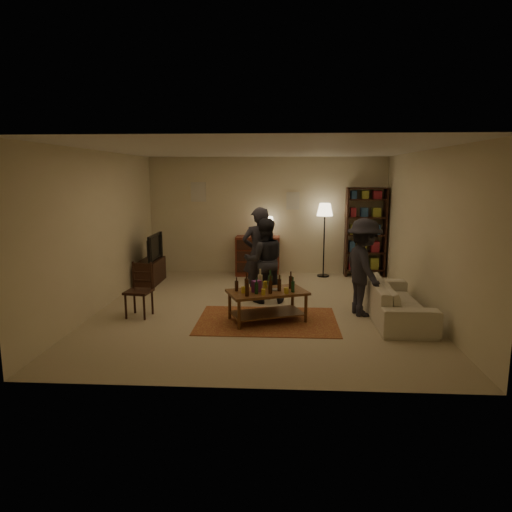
# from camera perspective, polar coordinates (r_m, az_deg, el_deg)

# --- Properties ---
(floor) EXTENTS (6.00, 6.00, 0.00)m
(floor) POSITION_cam_1_polar(r_m,az_deg,el_deg) (7.97, 0.57, -6.62)
(floor) COLOR #C6B793
(floor) RESTS_ON ground
(room_shell) EXTENTS (6.00, 6.00, 6.00)m
(room_shell) POSITION_cam_1_polar(r_m,az_deg,el_deg) (10.66, -2.14, 7.53)
(room_shell) COLOR beige
(room_shell) RESTS_ON ground
(rug) EXTENTS (2.20, 1.50, 0.01)m
(rug) POSITION_cam_1_polar(r_m,az_deg,el_deg) (7.33, 1.41, -8.09)
(rug) COLOR maroon
(rug) RESTS_ON ground
(coffee_table) EXTENTS (1.37, 1.06, 0.83)m
(coffee_table) POSITION_cam_1_polar(r_m,az_deg,el_deg) (7.21, 1.35, -4.91)
(coffee_table) COLOR brown
(coffee_table) RESTS_ON ground
(dining_chair) EXTENTS (0.44, 0.44, 0.91)m
(dining_chair) POSITION_cam_1_polar(r_m,az_deg,el_deg) (7.72, -14.30, -3.86)
(dining_chair) COLOR #321910
(dining_chair) RESTS_ON ground
(tv_stand) EXTENTS (0.40, 1.00, 1.06)m
(tv_stand) POSITION_cam_1_polar(r_m,az_deg,el_deg) (10.02, -13.02, -1.13)
(tv_stand) COLOR #321910
(tv_stand) RESTS_ON ground
(dresser) EXTENTS (1.00, 0.50, 1.36)m
(dresser) POSITION_cam_1_polar(r_m,az_deg,el_deg) (10.51, 0.25, 0.16)
(dresser) COLOR maroon
(dresser) RESTS_ON ground
(bookshelf) EXTENTS (0.90, 0.34, 2.02)m
(bookshelf) POSITION_cam_1_polar(r_m,az_deg,el_deg) (10.65, 13.51, 3.04)
(bookshelf) COLOR #321910
(bookshelf) RESTS_ON ground
(floor_lamp) EXTENTS (0.36, 0.36, 1.67)m
(floor_lamp) POSITION_cam_1_polar(r_m,az_deg,el_deg) (10.36, 8.59, 5.13)
(floor_lamp) COLOR black
(floor_lamp) RESTS_ON ground
(sofa) EXTENTS (0.81, 2.08, 0.61)m
(sofa) POSITION_cam_1_polar(r_m,az_deg,el_deg) (7.72, 17.04, -5.30)
(sofa) COLOR beige
(sofa) RESTS_ON ground
(person_left) EXTENTS (0.72, 0.57, 1.72)m
(person_left) POSITION_cam_1_polar(r_m,az_deg,el_deg) (8.41, 0.37, 0.30)
(person_left) COLOR #2B2A32
(person_left) RESTS_ON ground
(person_right) EXTENTS (0.83, 0.69, 1.53)m
(person_right) POSITION_cam_1_polar(r_m,az_deg,el_deg) (8.23, 1.05, -0.59)
(person_right) COLOR #24252B
(person_right) RESTS_ON ground
(person_by_sofa) EXTENTS (0.81, 1.15, 1.61)m
(person_by_sofa) POSITION_cam_1_polar(r_m,az_deg,el_deg) (7.66, 13.30, -1.38)
(person_by_sofa) COLOR #232229
(person_by_sofa) RESTS_ON ground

